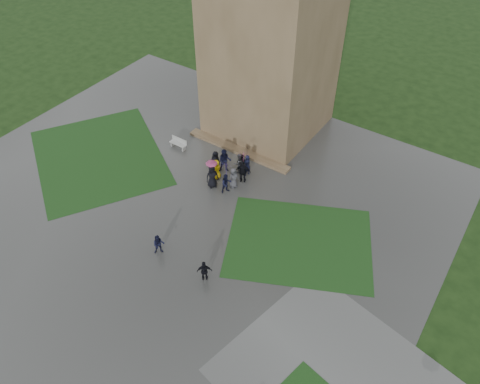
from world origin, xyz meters
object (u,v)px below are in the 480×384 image
Objects in this scene: bench at (179,143)px; pedestrian_near at (205,271)px; tower at (273,19)px; pedestrian_mid at (159,244)px.

pedestrian_near is (9.43, -9.01, 0.33)m from bench.
tower reaches higher than bench.
tower is at bearing -108.17° from pedestrian_near.
bench is at bearing -80.52° from pedestrian_near.
pedestrian_near is at bearing -43.22° from pedestrian_mid.
pedestrian_near is at bearing -43.50° from bench.
pedestrian_near is (5.28, -15.62, -8.22)m from tower.
tower is 12.47× the size of bench.
bench is (-4.15, -6.62, -8.55)m from tower.
pedestrian_mid is at bearing -56.56° from bench.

